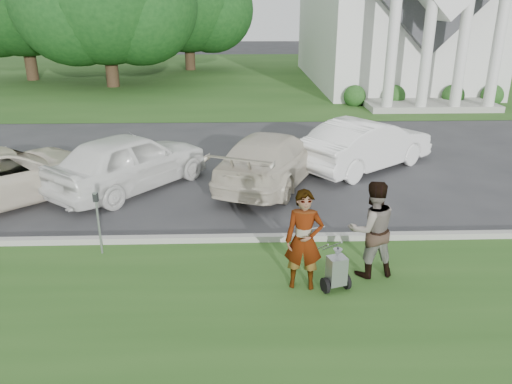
{
  "coord_description": "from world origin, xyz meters",
  "views": [
    {
      "loc": [
        -0.26,
        -9.16,
        4.85
      ],
      "look_at": [
        0.04,
        0.0,
        1.36
      ],
      "focal_mm": 35.0,
      "sensor_mm": 36.0,
      "label": 1
    }
  ],
  "objects_px": {
    "striping_cart": "(336,271)",
    "parking_meter_near": "(98,216)",
    "car_d": "(367,144)",
    "car_a": "(6,175)",
    "tree_back": "(187,4)",
    "person_left": "(304,241)",
    "car_c": "(272,158)",
    "car_b": "(130,161)",
    "person_right": "(372,230)"
  },
  "relations": [
    {
      "from": "striping_cart",
      "to": "parking_meter_near",
      "type": "bearing_deg",
      "value": 143.56
    },
    {
      "from": "car_d",
      "to": "striping_cart",
      "type": "bearing_deg",
      "value": 125.17
    },
    {
      "from": "car_a",
      "to": "car_d",
      "type": "xyz_separation_m",
      "value": [
        9.9,
        2.43,
        0.06
      ]
    },
    {
      "from": "parking_meter_near",
      "to": "car_a",
      "type": "xyz_separation_m",
      "value": [
        -3.15,
        3.04,
        -0.14
      ]
    },
    {
      "from": "parking_meter_near",
      "to": "car_d",
      "type": "xyz_separation_m",
      "value": [
        6.75,
        5.47,
        -0.08
      ]
    },
    {
      "from": "tree_back",
      "to": "parking_meter_near",
      "type": "distance_m",
      "value": 30.16
    },
    {
      "from": "person_left",
      "to": "car_c",
      "type": "xyz_separation_m",
      "value": [
        -0.22,
        5.65,
        -0.2
      ]
    },
    {
      "from": "person_left",
      "to": "car_d",
      "type": "distance_m",
      "value": 7.41
    },
    {
      "from": "car_a",
      "to": "car_d",
      "type": "distance_m",
      "value": 10.19
    },
    {
      "from": "tree_back",
      "to": "striping_cart",
      "type": "distance_m",
      "value": 32.2
    },
    {
      "from": "striping_cart",
      "to": "car_a",
      "type": "xyz_separation_m",
      "value": [
        -7.69,
        4.58,
        0.32
      ]
    },
    {
      "from": "striping_cart",
      "to": "parking_meter_near",
      "type": "height_order",
      "value": "parking_meter_near"
    },
    {
      "from": "striping_cart",
      "to": "car_d",
      "type": "relative_size",
      "value": 0.22
    },
    {
      "from": "car_a",
      "to": "car_b",
      "type": "height_order",
      "value": "car_b"
    },
    {
      "from": "tree_back",
      "to": "parking_meter_near",
      "type": "height_order",
      "value": "tree_back"
    },
    {
      "from": "parking_meter_near",
      "to": "car_c",
      "type": "distance_m",
      "value": 5.67
    },
    {
      "from": "tree_back",
      "to": "striping_cart",
      "type": "height_order",
      "value": "tree_back"
    },
    {
      "from": "person_right",
      "to": "car_d",
      "type": "distance_m",
      "value": 6.64
    },
    {
      "from": "person_left",
      "to": "car_b",
      "type": "xyz_separation_m",
      "value": [
        -4.12,
        5.25,
        -0.12
      ]
    },
    {
      "from": "striping_cart",
      "to": "car_a",
      "type": "bearing_deg",
      "value": 131.47
    },
    {
      "from": "person_left",
      "to": "car_b",
      "type": "bearing_deg",
      "value": 136.02
    },
    {
      "from": "parking_meter_near",
      "to": "car_b",
      "type": "relative_size",
      "value": 0.29
    },
    {
      "from": "person_right",
      "to": "parking_meter_near",
      "type": "xyz_separation_m",
      "value": [
        -5.27,
        1.0,
        -0.08
      ]
    },
    {
      "from": "parking_meter_near",
      "to": "car_a",
      "type": "distance_m",
      "value": 4.38
    },
    {
      "from": "person_left",
      "to": "car_a",
      "type": "bearing_deg",
      "value": 155.97
    },
    {
      "from": "person_right",
      "to": "car_a",
      "type": "bearing_deg",
      "value": -35.03
    },
    {
      "from": "tree_back",
      "to": "person_right",
      "type": "xyz_separation_m",
      "value": [
        6.15,
        -30.9,
        -3.79
      ]
    },
    {
      "from": "car_d",
      "to": "person_right",
      "type": "bearing_deg",
      "value": 129.74
    },
    {
      "from": "parking_meter_near",
      "to": "car_a",
      "type": "relative_size",
      "value": 0.27
    },
    {
      "from": "car_d",
      "to": "tree_back",
      "type": "bearing_deg",
      "value": -19.98
    },
    {
      "from": "striping_cart",
      "to": "person_left",
      "type": "xyz_separation_m",
      "value": [
        -0.58,
        0.14,
        0.54
      ]
    },
    {
      "from": "striping_cart",
      "to": "tree_back",
      "type": "bearing_deg",
      "value": 82.02
    },
    {
      "from": "person_right",
      "to": "car_d",
      "type": "bearing_deg",
      "value": -112.32
    },
    {
      "from": "car_a",
      "to": "car_c",
      "type": "distance_m",
      "value": 7.01
    },
    {
      "from": "car_b",
      "to": "striping_cart",
      "type": "bearing_deg",
      "value": 169.49
    },
    {
      "from": "striping_cart",
      "to": "car_a",
      "type": "height_order",
      "value": "car_a"
    },
    {
      "from": "striping_cart",
      "to": "person_right",
      "type": "height_order",
      "value": "person_right"
    },
    {
      "from": "striping_cart",
      "to": "car_d",
      "type": "xyz_separation_m",
      "value": [
        2.21,
        7.0,
        0.38
      ]
    },
    {
      "from": "person_left",
      "to": "car_b",
      "type": "height_order",
      "value": "person_left"
    },
    {
      "from": "tree_back",
      "to": "person_right",
      "type": "height_order",
      "value": "tree_back"
    },
    {
      "from": "tree_back",
      "to": "parking_meter_near",
      "type": "bearing_deg",
      "value": -88.31
    },
    {
      "from": "striping_cart",
      "to": "car_c",
      "type": "relative_size",
      "value": 0.21
    },
    {
      "from": "person_right",
      "to": "car_c",
      "type": "bearing_deg",
      "value": -83.28
    },
    {
      "from": "striping_cart",
      "to": "parking_meter_near",
      "type": "xyz_separation_m",
      "value": [
        -4.55,
        1.54,
        0.46
      ]
    },
    {
      "from": "person_right",
      "to": "parking_meter_near",
      "type": "height_order",
      "value": "person_right"
    },
    {
      "from": "striping_cart",
      "to": "car_c",
      "type": "distance_m",
      "value": 5.85
    },
    {
      "from": "parking_meter_near",
      "to": "car_d",
      "type": "height_order",
      "value": "car_d"
    },
    {
      "from": "person_left",
      "to": "car_d",
      "type": "relative_size",
      "value": 0.4
    },
    {
      "from": "person_right",
      "to": "car_b",
      "type": "xyz_separation_m",
      "value": [
        -5.42,
        4.85,
        -0.13
      ]
    },
    {
      "from": "tree_back",
      "to": "person_left",
      "type": "height_order",
      "value": "tree_back"
    }
  ]
}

